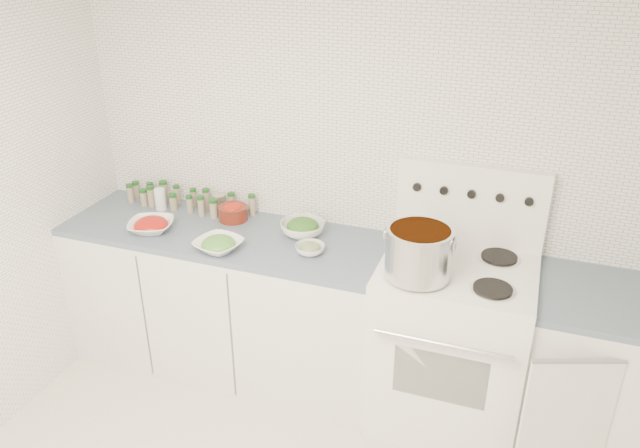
{
  "coord_description": "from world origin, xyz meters",
  "views": [
    {
      "loc": [
        0.73,
        -1.56,
        2.47
      ],
      "look_at": [
        -0.23,
        1.14,
        1.07
      ],
      "focal_mm": 35.0,
      "sensor_mm": 36.0,
      "label": 1
    }
  ],
  "objects_px": {
    "bowl_tomato": "(151,225)",
    "stove": "(451,338)",
    "bowl_snowpea": "(218,244)",
    "stock_pot": "(419,250)"
  },
  "relations": [
    {
      "from": "stove",
      "to": "bowl_snowpea",
      "type": "height_order",
      "value": "stove"
    },
    {
      "from": "stove",
      "to": "stock_pot",
      "type": "height_order",
      "value": "stove"
    },
    {
      "from": "bowl_tomato",
      "to": "stove",
      "type": "bearing_deg",
      "value": 4.15
    },
    {
      "from": "stove",
      "to": "bowl_tomato",
      "type": "distance_m",
      "value": 1.75
    },
    {
      "from": "bowl_snowpea",
      "to": "stock_pot",
      "type": "bearing_deg",
      "value": 1.4
    },
    {
      "from": "stove",
      "to": "stock_pot",
      "type": "bearing_deg",
      "value": -135.24
    },
    {
      "from": "stock_pot",
      "to": "bowl_snowpea",
      "type": "xyz_separation_m",
      "value": [
        -1.05,
        -0.03,
        -0.14
      ]
    },
    {
      "from": "bowl_tomato",
      "to": "bowl_snowpea",
      "type": "distance_m",
      "value": 0.47
    },
    {
      "from": "stove",
      "to": "bowl_snowpea",
      "type": "relative_size",
      "value": 4.72
    },
    {
      "from": "stock_pot",
      "to": "stove",
      "type": "bearing_deg",
      "value": 44.76
    }
  ]
}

